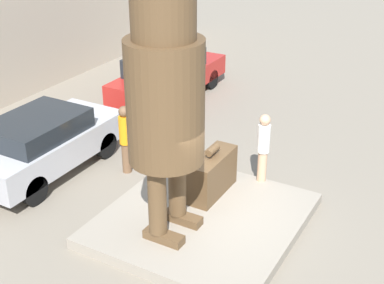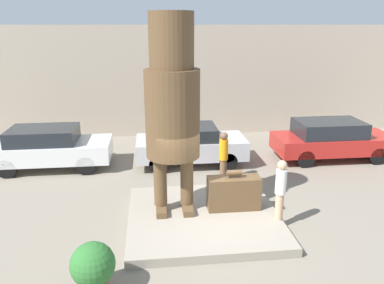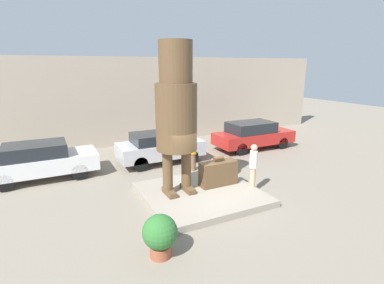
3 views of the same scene
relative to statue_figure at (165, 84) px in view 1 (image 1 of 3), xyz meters
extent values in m
plane|color=gray|center=(0.78, -0.36, -3.32)|extent=(60.00, 60.00, 0.00)
cube|color=gray|center=(0.78, -0.36, -3.20)|extent=(4.08, 3.86, 0.24)
cube|color=brown|center=(-0.36, -0.12, -2.99)|extent=(0.28, 0.81, 0.18)
cube|color=brown|center=(0.36, -0.12, -2.99)|extent=(0.28, 0.81, 0.18)
cylinder|color=brown|center=(-0.36, 0.00, -2.19)|extent=(0.36, 0.36, 1.43)
cylinder|color=brown|center=(0.36, 0.00, -2.19)|extent=(0.36, 0.36, 1.43)
cylinder|color=brown|center=(0.00, 0.00, -0.33)|extent=(1.43, 1.43, 2.29)
cube|color=brown|center=(1.67, -0.11, -2.62)|extent=(1.46, 0.53, 0.93)
cylinder|color=brown|center=(1.67, -0.11, -2.01)|extent=(0.40, 0.16, 0.16)
cylinder|color=tan|center=(2.73, -0.86, -2.71)|extent=(0.22, 0.22, 0.75)
cylinder|color=white|center=(2.73, -0.86, -2.00)|extent=(0.28, 0.28, 0.67)
sphere|color=tan|center=(2.73, -0.86, -1.54)|extent=(0.25, 0.25, 0.25)
cube|color=#B7B7BC|center=(0.94, 4.10, -2.62)|extent=(4.15, 1.81, 0.71)
cube|color=#1E2328|center=(0.73, 4.10, -2.03)|extent=(2.28, 1.63, 0.48)
cylinder|color=black|center=(2.22, 4.92, -2.97)|extent=(0.69, 0.18, 0.69)
cylinder|color=black|center=(2.22, 3.28, -2.97)|extent=(0.69, 0.18, 0.69)
cylinder|color=black|center=(-0.35, 3.28, -2.97)|extent=(0.69, 0.18, 0.69)
cube|color=#B2231E|center=(6.65, 4.08, -2.66)|extent=(4.67, 1.82, 0.65)
cube|color=#1E2328|center=(6.42, 4.08, -2.04)|extent=(2.57, 1.64, 0.59)
cylinder|color=black|center=(8.10, 4.91, -2.98)|extent=(0.67, 0.18, 0.67)
cylinder|color=black|center=(8.10, 3.26, -2.98)|extent=(0.67, 0.18, 0.67)
cylinder|color=black|center=(5.20, 4.91, -2.98)|extent=(0.67, 0.18, 0.67)
cylinder|color=black|center=(5.20, 3.26, -2.98)|extent=(0.67, 0.18, 0.67)
cylinder|color=brown|center=(1.86, 2.36, -2.92)|extent=(0.23, 0.23, 0.79)
cylinder|color=orange|center=(1.86, 2.36, -2.18)|extent=(0.30, 0.30, 0.70)
sphere|color=brown|center=(1.86, 2.36, -1.69)|extent=(0.26, 0.26, 0.26)
camera|label=1|loc=(-7.47, -4.76, 3.24)|focal=50.00mm
camera|label=2|loc=(-0.57, -9.44, 1.88)|focal=35.00mm
camera|label=3|loc=(-4.08, -9.27, 1.42)|focal=28.00mm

